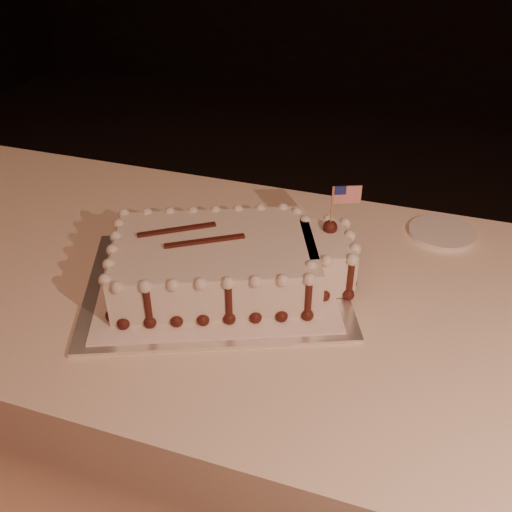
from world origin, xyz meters
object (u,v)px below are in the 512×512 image
(banquet_table, at_px, (271,419))
(side_plate, at_px, (442,233))
(sheet_cake, at_px, (229,261))
(cake_board, at_px, (216,283))

(banquet_table, xyz_separation_m, side_plate, (0.29, 0.30, 0.38))
(banquet_table, relative_size, side_plate, 16.76)
(banquet_table, bearing_deg, sheet_cake, -167.75)
(sheet_cake, height_order, side_plate, sheet_cake)
(cake_board, xyz_separation_m, side_plate, (0.40, 0.33, 0.00))
(cake_board, relative_size, sheet_cake, 1.01)
(cake_board, height_order, sheet_cake, sheet_cake)
(sheet_cake, bearing_deg, cake_board, -157.06)
(side_plate, bearing_deg, sheet_cake, -139.84)
(banquet_table, height_order, sheet_cake, sheet_cake)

